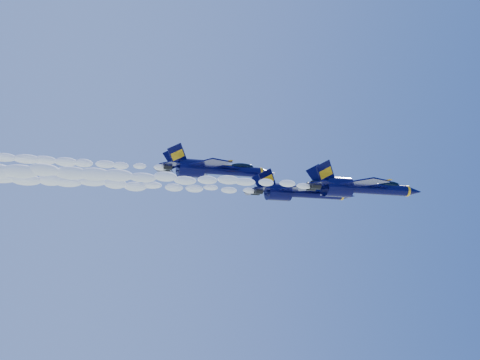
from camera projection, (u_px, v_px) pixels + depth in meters
name	position (u px, v px, depth m)	size (l,w,h in m)	color
jet_lead	(360.00, 188.00, 85.02)	(18.35, 15.05, 6.82)	black
smoke_trail_jet_lead	(76.00, 173.00, 72.04)	(62.19, 2.48, 2.24)	white
jet_second	(299.00, 192.00, 91.59)	(17.18, 14.09, 6.39)	black
smoke_trail_jet_second	(33.00, 180.00, 78.78)	(62.19, 2.33, 2.09)	white
jet_third	(213.00, 169.00, 96.72)	(19.19, 15.74, 7.13)	black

